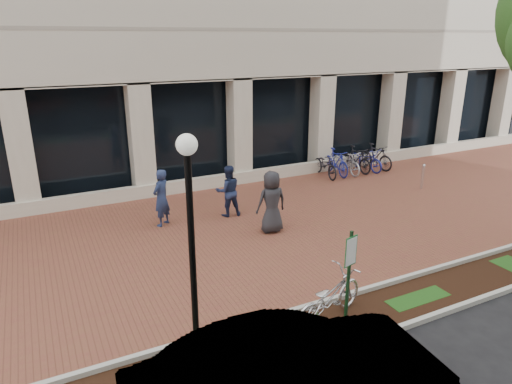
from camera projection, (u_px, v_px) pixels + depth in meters
name	position (u px, v px, depth m)	size (l,w,h in m)	color
ground	(247.00, 231.00, 14.23)	(120.00, 120.00, 0.00)	black
brick_plaza	(247.00, 231.00, 14.22)	(40.00, 9.00, 0.01)	brown
planting_strip	(352.00, 319.00, 9.78)	(40.00, 1.50, 0.01)	black
curb_plaza_side	(331.00, 300.00, 10.39)	(40.00, 0.12, 0.12)	#B4B5AB
curb_street_side	(375.00, 337.00, 9.12)	(40.00, 0.12, 0.12)	#B4B5AB
parking_sign	(349.00, 270.00, 8.86)	(0.34, 0.07, 2.27)	#14381C
lamppost	(192.00, 240.00, 7.87)	(0.36, 0.36, 4.28)	black
locked_bicycle	(329.00, 298.00, 9.58)	(0.73, 2.10, 1.10)	silver
pedestrian_left	(161.00, 198.00, 14.38)	(0.68, 0.44, 1.86)	navy
pedestrian_mid	(228.00, 191.00, 15.19)	(0.85, 0.66, 1.75)	#1B2445
pedestrian_right	(272.00, 202.00, 13.90)	(0.95, 0.62, 1.94)	#25252A
bollard	(423.00, 176.00, 17.99)	(0.12, 0.12, 1.02)	silver
bike_rack_cluster	(351.00, 161.00, 20.17)	(3.61, 2.03, 1.15)	black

